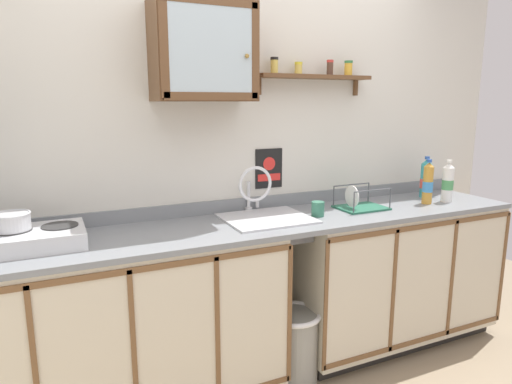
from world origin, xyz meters
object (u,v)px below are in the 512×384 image
object	(u,v)px
bottle_detergent_teal_2	(426,179)
trash_bin	(293,344)
wall_cabinet	(203,52)
saucepan	(10,221)
hot_plate_stove	(37,238)
dish_rack	(360,205)
warning_sign	(269,169)
sink	(265,219)
bottle_opaque_white_1	(448,183)
mug	(318,209)
bottle_juice_amber_0	(428,184)

from	to	relation	value
bottle_detergent_teal_2	trash_bin	bearing A→B (deg)	-168.53
wall_cabinet	trash_bin	size ratio (longest dim) A/B	1.26
saucepan	wall_cabinet	xyz separation A→B (m)	(0.99, 0.11, 0.81)
hot_plate_stove	dish_rack	world-z (taller)	dish_rack
hot_plate_stove	trash_bin	xyz separation A→B (m)	(1.31, -0.16, -0.78)
saucepan	warning_sign	bearing A→B (deg)	9.39
sink	trash_bin	distance (m)	0.76
sink	warning_sign	bearing A→B (deg)	58.66
bottle_opaque_white_1	warning_sign	bearing A→B (deg)	162.84
hot_plate_stove	saucepan	distance (m)	0.14
dish_rack	wall_cabinet	distance (m)	1.35
hot_plate_stove	bottle_detergent_teal_2	distance (m)	2.52
hot_plate_stove	mug	xyz separation A→B (m)	(1.52, -0.06, 0.00)
sink	trash_bin	xyz separation A→B (m)	(0.10, -0.19, -0.73)
bottle_detergent_teal_2	trash_bin	distance (m)	1.51
mug	dish_rack	bearing A→B (deg)	7.32
bottle_detergent_teal_2	mug	world-z (taller)	bottle_detergent_teal_2
hot_plate_stove	bottle_detergent_teal_2	size ratio (longest dim) A/B	1.44
saucepan	mug	xyz separation A→B (m)	(1.63, -0.08, -0.09)
saucepan	mug	bearing A→B (deg)	-2.97
warning_sign	bottle_juice_amber_0	bearing A→B (deg)	-18.84
bottle_opaque_white_1	wall_cabinet	xyz separation A→B (m)	(-1.65, 0.23, 0.81)
warning_sign	hot_plate_stove	bearing A→B (deg)	-168.77
bottle_juice_amber_0	bottle_detergent_teal_2	bearing A→B (deg)	48.25
sink	bottle_juice_amber_0	xyz separation A→B (m)	(1.16, -0.11, 0.14)
dish_rack	trash_bin	world-z (taller)	dish_rack
mug	hot_plate_stove	bearing A→B (deg)	177.86
trash_bin	warning_sign	bearing A→B (deg)	84.08
bottle_opaque_white_1	bottle_detergent_teal_2	xyz separation A→B (m)	(-0.02, 0.18, -0.00)
sink	bottle_juice_amber_0	bearing A→B (deg)	-5.18
hot_plate_stove	bottle_juice_amber_0	bearing A→B (deg)	-1.89
bottle_juice_amber_0	wall_cabinet	xyz separation A→B (m)	(-1.48, 0.21, 0.80)
saucepan	bottle_juice_amber_0	distance (m)	2.48
bottle_opaque_white_1	mug	xyz separation A→B (m)	(-1.01, 0.04, -0.09)
bottle_juice_amber_0	bottle_detergent_teal_2	xyz separation A→B (m)	(0.14, 0.16, -0.01)
bottle_detergent_teal_2	wall_cabinet	bearing A→B (deg)	178.18
mug	trash_bin	world-z (taller)	mug
hot_plate_stove	wall_cabinet	world-z (taller)	wall_cabinet
dish_rack	wall_cabinet	world-z (taller)	wall_cabinet
wall_cabinet	bottle_opaque_white_1	bearing A→B (deg)	-7.98
dish_rack	wall_cabinet	size ratio (longest dim) A/B	0.55
bottle_opaque_white_1	wall_cabinet	size ratio (longest dim) A/B	0.53
bottle_opaque_white_1	bottle_detergent_teal_2	distance (m)	0.18
hot_plate_stove	bottle_opaque_white_1	bearing A→B (deg)	-2.16
mug	trash_bin	bearing A→B (deg)	-153.83
wall_cabinet	trash_bin	distance (m)	1.76
hot_plate_stove	warning_sign	bearing A→B (deg)	11.23
hot_plate_stove	mug	distance (m)	1.52
dish_rack	trash_bin	distance (m)	0.96
bottle_juice_amber_0	wall_cabinet	distance (m)	1.70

